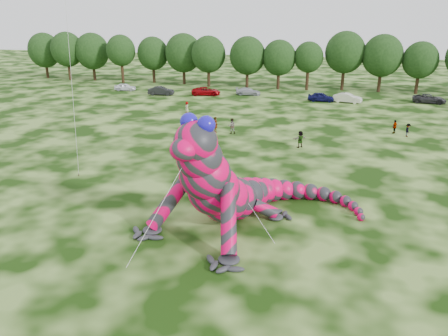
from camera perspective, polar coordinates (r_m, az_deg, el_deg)
name	(u,v)px	position (r m, az deg, el deg)	size (l,w,h in m)	color
ground	(236,235)	(29.00, 1.58, -8.72)	(240.00, 240.00, 0.00)	#16330A
inflatable_gecko	(235,162)	(29.82, 1.41, 0.76)	(13.84, 16.44, 8.22)	#D70049
tree_0	(45,56)	(103.62, -22.33, 13.43)	(6.91, 6.22, 9.51)	black
tree_1	(68,56)	(99.17, -19.74, 13.60)	(6.74, 6.07, 9.81)	black
tree_2	(93,57)	(97.01, -16.78, 13.74)	(7.04, 6.34, 9.64)	black
tree_3	(121,59)	(92.09, -13.25, 13.69)	(5.81, 5.23, 9.44)	black
tree_4	(153,60)	(91.08, -9.24, 13.77)	(6.22, 5.60, 9.06)	black
tree_5	(184,59)	(88.50, -5.30, 14.00)	(7.16, 6.44, 9.80)	black
tree_6	(209,61)	(85.21, -2.04, 13.74)	(6.52, 5.86, 9.49)	black
tree_7	(247,62)	(83.64, 3.07, 13.60)	(6.68, 6.01, 9.48)	black
tree_8	(279,65)	(82.98, 7.18, 13.25)	(6.14, 5.53, 8.94)	black
tree_9	(308,66)	(82.92, 10.93, 12.95)	(5.27, 4.74, 8.68)	black
tree_10	(344,61)	(83.97, 15.44, 13.32)	(7.09, 6.38, 10.50)	black
tree_11	(382,63)	(84.02, 19.89, 12.72)	(7.01, 6.31, 10.07)	black
tree_12	(419,68)	(84.49, 24.14, 11.84)	(5.99, 5.39, 8.97)	black
car_0	(125,87)	(83.22, -12.79, 10.29)	(1.56, 3.88, 1.32)	white
car_1	(161,91)	(77.52, -8.22, 9.94)	(1.55, 4.43, 1.46)	black
car_2	(206,91)	(76.71, -2.36, 9.99)	(2.31, 5.02, 1.39)	#95050A
car_3	(248,91)	(76.94, 3.17, 9.95)	(1.74, 4.28, 1.24)	#A2A6AB
car_4	(321,97)	(73.04, 12.57, 9.06)	(1.71, 4.24, 1.44)	#0F1044
car_5	(347,98)	(73.00, 15.83, 8.79)	(1.57, 4.49, 1.48)	silver
car_6	(429,99)	(77.11, 25.24, 8.19)	(2.32, 5.03, 1.40)	#262629
spectator_2	(408,130)	(55.16, 22.88, 4.58)	(1.00, 0.58, 1.55)	gray
spectator_1	(232,126)	(52.13, 1.01, 5.51)	(0.90, 0.70, 1.86)	gray
spectator_4	(187,107)	(63.53, -4.86, 7.93)	(0.76, 0.50, 1.56)	gray
spectator_5	(300,139)	(47.45, 9.92, 3.73)	(1.68, 0.54, 1.81)	gray
spectator_0	(216,125)	(52.78, -1.11, 5.70)	(0.68, 0.45, 1.87)	gray
spectator_3	(395,127)	(56.05, 21.40, 5.04)	(0.95, 0.40, 1.63)	gray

